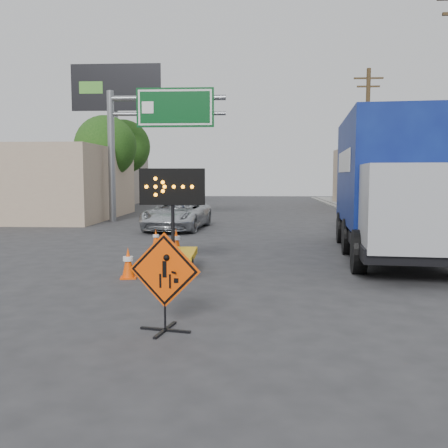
# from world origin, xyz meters

# --- Properties ---
(ground) EXTENTS (100.00, 100.00, 0.00)m
(ground) POSITION_xyz_m (0.00, 0.00, 0.00)
(ground) COLOR #2D2D30
(ground) RESTS_ON ground
(curb_right) EXTENTS (0.40, 60.00, 0.12)m
(curb_right) POSITION_xyz_m (7.20, 15.00, 0.06)
(curb_right) COLOR gray
(curb_right) RESTS_ON ground
(sidewalk_right) EXTENTS (4.00, 60.00, 0.15)m
(sidewalk_right) POSITION_xyz_m (9.50, 15.00, 0.07)
(sidewalk_right) COLOR gray
(sidewalk_right) RESTS_ON ground
(storefront_left_far) EXTENTS (12.00, 10.00, 4.40)m
(storefront_left_far) POSITION_xyz_m (-15.00, 34.00, 2.20)
(storefront_left_far) COLOR gray
(storefront_left_far) RESTS_ON ground
(building_right_far) EXTENTS (10.00, 14.00, 4.60)m
(building_right_far) POSITION_xyz_m (13.00, 30.00, 2.30)
(building_right_far) COLOR tan
(building_right_far) RESTS_ON ground
(highway_gantry) EXTENTS (6.18, 0.38, 6.90)m
(highway_gantry) POSITION_xyz_m (-4.43, 17.96, 5.07)
(highway_gantry) COLOR slate
(highway_gantry) RESTS_ON ground
(billboard) EXTENTS (6.10, 0.54, 9.85)m
(billboard) POSITION_xyz_m (-8.35, 25.87, 7.35)
(billboard) COLOR slate
(billboard) RESTS_ON ground
(utility_pole_far) EXTENTS (1.80, 0.26, 9.00)m
(utility_pole_far) POSITION_xyz_m (8.00, 24.00, 4.68)
(utility_pole_far) COLOR #4D3821
(utility_pole_far) RESTS_ON ground
(tree_left_near) EXTENTS (3.71, 3.71, 6.03)m
(tree_left_near) POSITION_xyz_m (-8.00, 22.00, 4.16)
(tree_left_near) COLOR #4D3821
(tree_left_near) RESTS_ON ground
(tree_left_far) EXTENTS (4.10, 4.10, 6.66)m
(tree_left_far) POSITION_xyz_m (-9.00, 30.00, 4.60)
(tree_left_far) COLOR #4D3821
(tree_left_far) RESTS_ON ground
(construction_sign) EXTENTS (1.17, 0.83, 1.57)m
(construction_sign) POSITION_xyz_m (-0.47, -0.30, 0.83)
(construction_sign) COLOR black
(construction_sign) RESTS_ON ground
(arrow_board) EXTENTS (1.66, 1.88, 2.63)m
(arrow_board) POSITION_xyz_m (-1.13, 4.65, 0.60)
(arrow_board) COLOR #EAAA0D
(arrow_board) RESTS_ON ground
(pickup_truck) EXTENTS (2.84, 5.30, 1.41)m
(pickup_truck) POSITION_xyz_m (-2.51, 14.38, 0.71)
(pickup_truck) COLOR silver
(pickup_truck) RESTS_ON ground
(box_truck) EXTENTS (3.57, 9.23, 4.27)m
(box_truck) POSITION_xyz_m (5.12, 7.49, 1.94)
(box_truck) COLOR black
(box_truck) RESTS_ON ground
(cone_a) EXTENTS (0.44, 0.44, 0.74)m
(cone_a) POSITION_xyz_m (-2.06, 3.67, 0.37)
(cone_a) COLOR #FF4B05
(cone_a) RESTS_ON ground
(cone_b) EXTENTS (0.37, 0.37, 0.68)m
(cone_b) POSITION_xyz_m (-1.59, 4.04, 0.34)
(cone_b) COLOR #FF4B05
(cone_b) RESTS_ON ground
(cone_c) EXTENTS (0.46, 0.46, 0.81)m
(cone_c) POSITION_xyz_m (-1.47, 7.33, 0.40)
(cone_c) COLOR #FF4B05
(cone_c) RESTS_ON ground
(cone_d) EXTENTS (0.41, 0.41, 0.64)m
(cone_d) POSITION_xyz_m (-2.38, 8.69, 0.32)
(cone_d) COLOR #FF4B05
(cone_d) RESTS_ON ground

